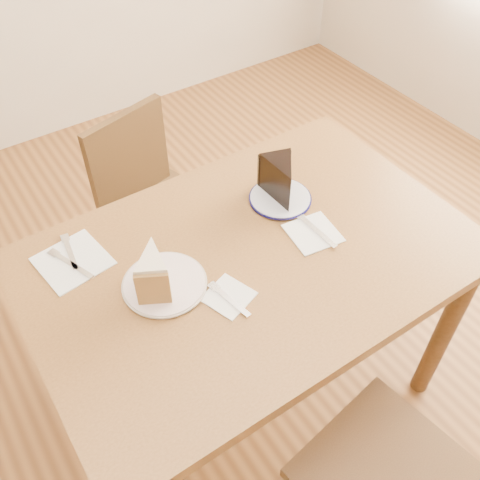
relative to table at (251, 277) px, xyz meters
name	(u,v)px	position (x,y,z in m)	size (l,w,h in m)	color
ground	(248,389)	(0.00, 0.00, -0.65)	(4.00, 4.00, 0.00)	#553116
table	(251,277)	(0.00, 0.00, 0.00)	(1.20, 0.80, 0.75)	#553417
chair_far	(158,209)	(0.00, 0.60, -0.20)	(0.49, 0.49, 0.81)	#331F0F
plate_cream	(165,284)	(-0.25, 0.03, 0.10)	(0.21, 0.21, 0.01)	silver
plate_navy	(280,198)	(0.19, 0.13, 0.10)	(0.18, 0.18, 0.01)	white
carrot_cake	(154,270)	(-0.27, 0.04, 0.16)	(0.08, 0.11, 0.10)	beige
chocolate_cake	(282,183)	(0.20, 0.13, 0.17)	(0.10, 0.14, 0.11)	black
napkin_cream	(229,296)	(-0.13, -0.09, 0.10)	(0.11, 0.11, 0.00)	white
napkin_navy	(313,233)	(0.19, -0.03, 0.10)	(0.13, 0.13, 0.00)	white
napkin_spare	(73,261)	(-0.41, 0.24, 0.10)	(0.17, 0.17, 0.00)	white
fork_cream	(230,300)	(-0.14, -0.10, 0.10)	(0.01, 0.14, 0.00)	silver
knife_navy	(315,229)	(0.20, -0.03, 0.10)	(0.02, 0.17, 0.00)	silver
fork_spare	(70,252)	(-0.41, 0.27, 0.10)	(0.01, 0.14, 0.00)	silver
knife_spare	(71,264)	(-0.42, 0.23, 0.10)	(0.01, 0.16, 0.00)	silver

